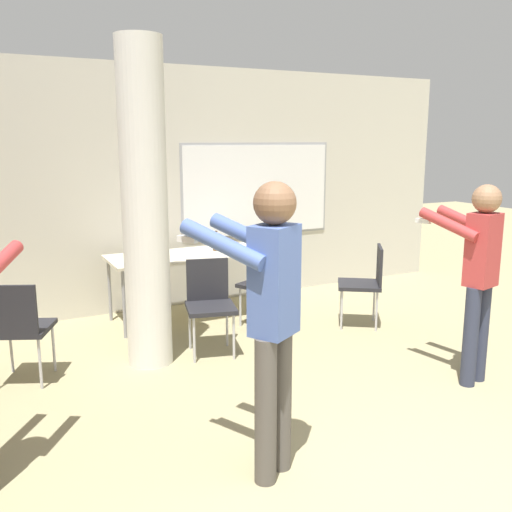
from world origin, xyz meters
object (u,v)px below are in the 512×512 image
bottle_on_table (216,243)px  chair_table_right (269,280)px  person_playing_side (478,269)px  person_playing_front (270,308)px  folding_table (194,257)px  chair_mid_room (366,279)px  chair_table_front (210,299)px  chair_near_pillar (19,324)px

bottle_on_table → chair_table_right: (0.30, -0.71, -0.31)m
person_playing_side → bottle_on_table: bearing=112.3°
bottle_on_table → person_playing_front: person_playing_front is taller
person_playing_front → bottle_on_table: bearing=72.3°
folding_table → person_playing_front: (-0.71, -3.07, 0.34)m
bottle_on_table → chair_mid_room: (1.23, -1.15, -0.31)m
folding_table → chair_mid_room: bearing=-35.9°
bottle_on_table → chair_table_front: size_ratio=0.26×
chair_mid_room → chair_table_front: 1.78m
chair_mid_room → chair_near_pillar: bearing=178.8°
chair_near_pillar → folding_table: bearing=28.4°
chair_table_front → person_playing_side: bearing=-44.2°
bottle_on_table → chair_mid_room: 1.72m
person_playing_side → chair_table_right: bearing=112.1°
chair_table_front → person_playing_front: size_ratio=0.50×
chair_table_right → person_playing_side: bearing=-67.9°
chair_table_front → chair_near_pillar: (-1.65, 0.02, 0.00)m
chair_mid_room → chair_table_front: size_ratio=1.00×
person_playing_front → chair_table_front: bearing=77.2°
chair_table_right → chair_near_pillar: size_ratio=1.00×
bottle_on_table → chair_table_front: bearing=-116.1°
folding_table → chair_near_pillar: chair_near_pillar is taller
bottle_on_table → person_playing_side: bearing=-67.7°
folding_table → chair_table_front: 1.10m
folding_table → chair_table_front: bearing=-103.6°
chair_mid_room → person_playing_front: bearing=-138.6°
chair_mid_room → chair_table_right: bearing=154.7°
folding_table → person_playing_side: person_playing_side is taller
folding_table → person_playing_front: bearing=-103.0°
bottle_on_table → chair_table_right: bottle_on_table is taller
bottle_on_table → chair_table_front: (-0.54, -1.10, -0.31)m
chair_mid_room → person_playing_side: bearing=-94.4°
folding_table → chair_table_front: size_ratio=2.15×
chair_table_front → person_playing_side: 2.35m
person_playing_side → person_playing_front: bearing=-169.0°
chair_table_front → person_playing_side: size_ratio=0.53×
chair_mid_room → person_playing_side: person_playing_side is taller
folding_table → chair_table_right: (0.59, -0.66, -0.18)m
folding_table → chair_near_pillar: size_ratio=2.15×
chair_near_pillar → person_playing_side: bearing=-26.3°
bottle_on_table → person_playing_side: person_playing_side is taller
person_playing_side → person_playing_front: size_ratio=0.93×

